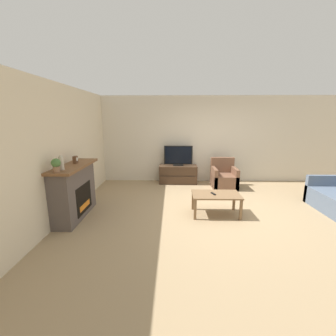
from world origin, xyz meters
TOP-DOWN VIEW (x-y plane):
  - ground_plane at (0.00, 0.00)m, footprint 24.00×24.00m
  - wall_back at (0.00, 2.39)m, footprint 12.00×0.06m
  - wall_left at (-3.39, 0.00)m, footprint 0.06×12.00m
  - fireplace at (-3.17, -0.44)m, footprint 0.51×1.47m
  - mantel_vase_left at (-3.15, -0.88)m, footprint 0.09×0.09m
  - mantel_clock at (-3.15, -0.30)m, footprint 0.08×0.11m
  - potted_plant at (-3.15, -1.07)m, footprint 0.16×0.16m
  - tv_stand at (-0.97, 2.09)m, footprint 1.18×0.47m
  - tv at (-0.97, 2.08)m, footprint 0.88×0.18m
  - armchair at (0.38, 1.67)m, footprint 0.70×0.76m
  - coffee_table at (-0.22, -0.29)m, footprint 1.00×0.60m
  - remote at (-0.28, -0.30)m, footprint 0.09×0.15m

SIDE VIEW (x-z plane):
  - ground_plane at x=0.00m, z-range 0.00..0.00m
  - armchair at x=0.38m, z-range -0.15..0.71m
  - tv_stand at x=-0.97m, z-range 0.00..0.56m
  - coffee_table at x=-0.22m, z-range 0.17..0.63m
  - remote at x=-0.28m, z-range 0.46..0.48m
  - fireplace at x=-3.17m, z-range 0.01..1.12m
  - tv at x=-0.97m, z-range 0.54..1.17m
  - mantel_clock at x=-3.15m, z-range 1.11..1.26m
  - mantel_vase_left at x=-3.15m, z-range 1.10..1.38m
  - potted_plant at x=-3.15m, z-range 1.12..1.37m
  - wall_back at x=0.00m, z-range 0.00..2.70m
  - wall_left at x=-3.39m, z-range 0.00..2.70m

